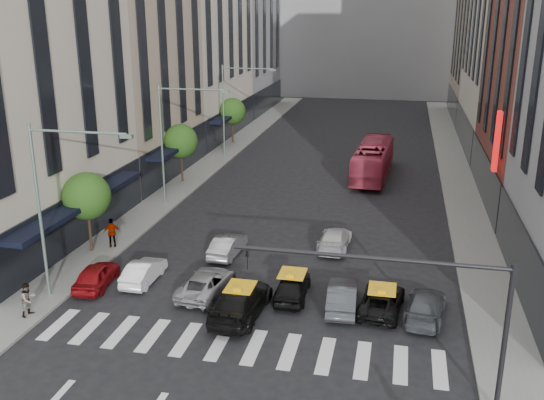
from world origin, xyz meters
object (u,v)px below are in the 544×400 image
Objects in this scene: streetlamp_far at (232,99)px; pedestrian_far at (112,233)px; taxi_left at (241,301)px; bus at (373,160)px; streetlamp_mid at (173,129)px; pedestrian_near at (28,299)px; car_red at (96,275)px; car_white_front at (144,271)px; taxi_center at (292,286)px; streetlamp_near at (54,190)px.

pedestrian_far is at bearing -91.69° from streetlamp_far.
bus is at bearing -96.67° from taxi_left.
streetlamp_far is at bearing 90.00° from streetlamp_mid.
taxi_left is 10.25m from pedestrian_near.
bus reaches higher than car_red.
taxi_left is at bearing -59.47° from streetlamp_mid.
streetlamp_mid is 2.40× the size of car_white_front.
taxi_left is (9.31, -15.78, -5.14)m from streetlamp_mid.
pedestrian_far is (-1.59, 5.12, 0.42)m from car_red.
taxi_left is at bearing 119.19° from pedestrian_far.
pedestrian_near is (-12.08, -4.81, 0.31)m from taxi_center.
streetlamp_far is 31.95m from taxi_center.
car_red is at bearing -6.64° from taxi_left.
streetlamp_near is at bearing 42.33° from car_white_front.
car_white_front is at bearing 69.10° from bus.
car_white_front is at bearing -3.12° from taxi_center.
pedestrian_near reaches higher than taxi_left.
bus is at bearing -17.98° from streetlamp_far.
pedestrian_far is (-14.88, -20.58, -0.48)m from bus.
pedestrian_near is at bearing 19.86° from taxi_center.
taxi_center is (11.43, -29.38, -5.23)m from streetlamp_far.
streetlamp_far is 2.26× the size of taxi_center.
pedestrian_far is (-3.85, 4.03, 0.46)m from car_white_front.
taxi_left is at bearing 157.54° from car_white_front.
streetlamp_near reaches higher than pedestrian_near.
streetlamp_mid is at bearing 42.17° from bus.
streetlamp_near reaches higher than pedestrian_far.
car_red is 2.51m from car_white_front.
pedestrian_near is at bearing 62.87° from car_red.
car_red is at bearing -88.40° from streetlamp_far.
streetlamp_near reaches higher than car_red.
pedestrian_near is at bearing -92.06° from streetlamp_mid.
pedestrian_far is at bearing -78.92° from car_red.
car_red is 2.28× the size of pedestrian_near.
bus is at bearing 38.92° from streetlamp_mid.
car_white_front is 5.59m from pedestrian_far.
car_white_front is (3.10, -29.19, -5.29)m from streetlamp_far.
taxi_center is (11.43, -13.38, -5.23)m from streetlamp_mid.
streetlamp_far is 4.84× the size of pedestrian_far.
car_white_front is at bearing -19.26° from taxi_left.
streetlamp_mid reaches higher than bus.
pedestrian_near reaches higher than taxi_center.
bus is (2.71, 24.79, 0.88)m from taxi_center.
pedestrian_near is (-0.65, -34.19, -4.91)m from streetlamp_far.
car_red is (0.84, 1.72, -5.25)m from streetlamp_near.
pedestrian_far reaches higher than taxi_left.
taxi_left is 3.20m from taxi_center.
car_white_front is (2.26, 1.09, -0.04)m from car_red.
taxi_left is at bearing 46.76° from taxi_center.
pedestrian_far reaches higher than car_red.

